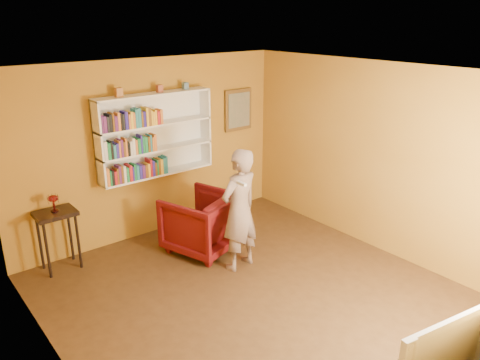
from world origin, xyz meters
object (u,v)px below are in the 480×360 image
Objects in this scene: console_table at (56,222)px; bookshelf at (154,134)px; person at (239,210)px; television at (436,344)px; armchair at (202,222)px; ruby_lustre at (53,200)px.

bookshelf is at bearing 5.68° from console_table.
person is 3.05m from television.
person is (0.11, -0.72, 0.41)m from armchair.
ruby_lustre is at bearing -45.98° from person.
ruby_lustre is (-1.61, -0.16, -0.59)m from bookshelf.
armchair is (1.80, -0.76, -0.57)m from ruby_lustre.
television reaches higher than console_table.
person reaches higher than ruby_lustre.
armchair is 3.77m from television.
bookshelf is 1.72× the size of television.
armchair reaches higher than console_table.
bookshelf reaches higher than console_table.
armchair is 0.56× the size of person.
console_table is 1.97m from armchair.
bookshelf is 1.07× the size of person.
person is at bearing -37.70° from ruby_lustre.
armchair is at bearing -77.78° from bookshelf.
console_table is 3.67× the size of ruby_lustre.
armchair is at bearing -22.76° from console_table.
ruby_lustre is 0.14× the size of person.
console_table is at bearing -40.39° from armchair.
console_table is 0.80× the size of television.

